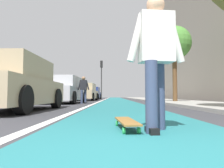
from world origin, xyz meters
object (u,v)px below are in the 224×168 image
Objects in this scene: skater_person at (156,53)px; traffic_light at (101,73)px; parked_car_near at (15,85)px; parked_car_mid at (64,90)px; skateboard at (127,122)px; parked_car_far at (85,92)px; parked_car_end at (92,93)px; street_tree_mid at (174,44)px; pedestrian_distant at (84,88)px.

traffic_light is (21.30, 1.95, 2.18)m from skater_person.
parked_car_near is 5.85m from parked_car_mid.
skater_person is 0.36× the size of traffic_light.
skater_person is at bearing -134.91° from parked_car_near.
skateboard is 0.19× the size of parked_car_mid.
skater_person is at bearing -174.76° from traffic_light.
parked_car_far is (6.49, -0.26, 0.00)m from parked_car_mid.
skateboard is 0.21× the size of parked_car_near.
skater_person reaches higher than parked_car_mid.
parked_car_far reaches higher than parked_car_mid.
parked_car_end is at bearing -0.48° from parked_car_near.
skater_person is at bearing 162.12° from street_tree_mid.
skateboard is 0.58× the size of pedestrian_distant.
pedestrian_distant is (5.31, -1.16, 0.13)m from parked_car_near.
skateboard is 15.74m from parked_car_far.
skater_person is 0.36× the size of street_tree_mid.
pedestrian_distant is at bearing -175.92° from parked_car_end.
parked_car_far reaches higher than parked_car_end.
parked_car_far is 6.96m from parked_car_end.
parked_car_mid is 13.45m from parked_car_end.
parked_car_mid is at bearing 179.13° from parked_car_end.
street_tree_mid is at bearing -20.00° from skateboard.
traffic_light reaches higher than parked_car_mid.
traffic_light reaches higher than parked_car_end.
parked_car_near is 2.73× the size of pedestrian_distant.
parked_car_near is (3.30, 3.31, -0.22)m from skater_person.
pedestrian_distant is at bearing 101.49° from street_tree_mid.
parked_car_end is (13.44, -0.20, -0.01)m from parked_car_mid.
parked_car_end is at bearing -0.87° from parked_car_mid.
parked_car_end is (19.30, -0.16, -0.00)m from parked_car_near.
skateboard is at bearing 160.00° from street_tree_mid.
street_tree_mid is at bearing -78.51° from pedestrian_distant.
parked_car_mid is at bearing 94.65° from street_tree_mid.
pedestrian_distant is (-0.55, -1.20, 0.12)m from parked_car_mid.
skater_person is at bearing -159.89° from parked_car_mid.
street_tree_mid reaches higher than parked_car_near.
skateboard is at bearing -175.65° from traffic_light.
parked_car_far is 7.09m from pedestrian_distant.
parked_car_far is 0.92× the size of street_tree_mid.
skateboard is at bearing -169.94° from parked_car_far.
street_tree_mid is 6.02m from pedestrian_distant.
traffic_light is at bearing -4.31° from parked_car_near.
street_tree_mid reaches higher than skateboard.
parked_car_mid is at bearing 173.44° from traffic_light.
traffic_light is at bearing -11.37° from parked_car_far.
parked_car_far reaches higher than pedestrian_distant.
parked_car_mid is 7.08m from street_tree_mid.
parked_car_end reaches higher than skateboard.
traffic_light is 12.69m from street_tree_mid.
skateboard is 0.20× the size of parked_car_far.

